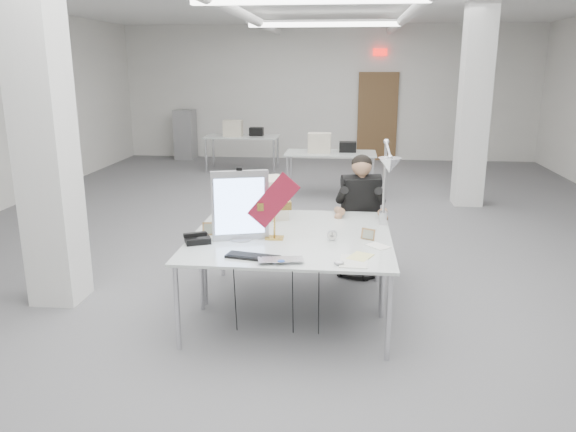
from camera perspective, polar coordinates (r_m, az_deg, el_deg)
name	(u,v)px	position (r m, az deg, el deg)	size (l,w,h in m)	color
room_shell	(312,111)	(7.10, 2.43, 10.56)	(10.04, 14.04, 3.24)	#5C5B5E
desk_main	(286,251)	(4.70, -0.19, -3.62)	(1.80, 0.90, 0.03)	silver
desk_second	(296,223)	(5.56, 0.81, -0.67)	(1.80, 0.90, 0.03)	silver
bg_desk_a	(331,153)	(10.05, 4.35, 6.38)	(1.60, 0.80, 0.03)	silver
bg_desk_b	(242,137)	(12.43, -4.67, 8.04)	(1.60, 0.80, 0.03)	silver
filing_cabinet	(185,134)	(14.24, -10.38, 8.16)	(0.45, 0.55, 1.20)	gray
office_chair	(360,224)	(6.18, 7.29, -0.81)	(0.56, 0.56, 1.14)	black
seated_person	(361,196)	(6.05, 7.40, 2.04)	(0.45, 0.56, 0.84)	black
monitor	(240,206)	(4.91, -4.88, 1.06)	(0.50, 0.05, 0.62)	#AAAAAF
pennant	(274,200)	(4.82, -1.47, 1.59)	(0.49, 0.01, 0.20)	maroon
keyboard	(253,257)	(4.51, -3.61, -4.15)	(0.43, 0.14, 0.02)	black
laptop	(281,263)	(4.36, -0.69, -4.78)	(0.36, 0.23, 0.03)	#A1A1A6
mouse	(339,263)	(4.37, 5.19, -4.76)	(0.08, 0.05, 0.03)	#BCBDC1
bankers_lamp	(274,219)	(4.95, -1.39, -0.31)	(0.32, 0.13, 0.37)	gold
desk_phone	(198,240)	(4.95, -9.18, -2.38)	(0.21, 0.19, 0.05)	black
picture_frame_left	(211,228)	(5.15, -7.87, -1.26)	(0.15, 0.01, 0.12)	tan
picture_frame_right	(368,234)	(5.01, 8.13, -1.83)	(0.13, 0.01, 0.10)	#AE7C4B
desk_clock	(332,235)	(4.96, 4.51, -1.92)	(0.09, 0.09, 0.03)	#B9B8BD
paper_stack_a	(354,261)	(4.46, 6.72, -4.59)	(0.22, 0.31, 0.01)	white
paper_stack_b	(360,257)	(4.56, 7.33, -4.13)	(0.16, 0.22, 0.01)	#F0E990
paper_stack_c	(378,246)	(4.85, 9.13, -3.03)	(0.19, 0.13, 0.01)	white
beige_monitor	(263,198)	(5.66, -2.51, 1.84)	(0.42, 0.40, 0.40)	beige
architect_lamp	(386,183)	(5.20, 9.97, 3.37)	(0.25, 0.72, 0.92)	#B7B6BB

